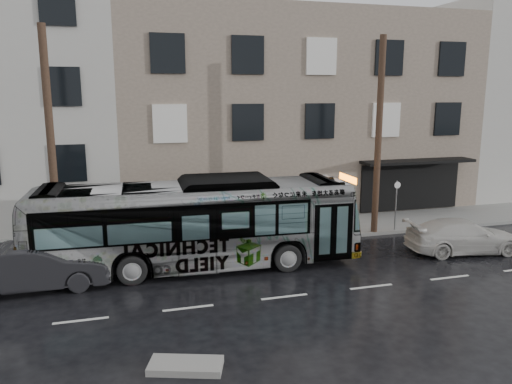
% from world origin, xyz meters
% --- Properties ---
extents(ground, '(120.00, 120.00, 0.00)m').
position_xyz_m(ground, '(0.00, 0.00, 0.00)').
color(ground, black).
rests_on(ground, ground).
extents(sidewalk, '(90.00, 3.60, 0.15)m').
position_xyz_m(sidewalk, '(0.00, 4.90, 0.07)').
color(sidewalk, gray).
rests_on(sidewalk, ground).
extents(building_taupe, '(20.00, 12.00, 11.00)m').
position_xyz_m(building_taupe, '(5.00, 12.70, 5.50)').
color(building_taupe, gray).
rests_on(building_taupe, ground).
extents(utility_pole_front, '(0.30, 0.30, 9.00)m').
position_xyz_m(utility_pole_front, '(6.50, 3.30, 4.65)').
color(utility_pole_front, '#453022').
rests_on(utility_pole_front, sidewalk).
extents(utility_pole_rear, '(0.30, 0.30, 9.00)m').
position_xyz_m(utility_pole_rear, '(-7.50, 3.30, 4.65)').
color(utility_pole_rear, '#453022').
rests_on(utility_pole_rear, sidewalk).
extents(sign_post, '(0.06, 0.06, 2.40)m').
position_xyz_m(sign_post, '(7.60, 3.30, 1.35)').
color(sign_post, slate).
rests_on(sign_post, sidewalk).
extents(bus, '(12.58, 3.45, 3.47)m').
position_xyz_m(bus, '(-2.34, 1.17, 1.74)').
color(bus, '#B2B2B2').
rests_on(bus, ground).
extents(white_sedan, '(5.05, 2.61, 1.40)m').
position_xyz_m(white_sedan, '(8.81, -0.08, 0.70)').
color(white_sedan, beige).
rests_on(white_sedan, ground).
extents(dark_sedan, '(4.89, 1.77, 1.60)m').
position_xyz_m(dark_sedan, '(-7.97, 0.46, 0.80)').
color(dark_sedan, black).
rests_on(dark_sedan, ground).
extents(slush_pile, '(1.96, 1.33, 0.18)m').
position_xyz_m(slush_pile, '(-3.76, -5.99, 0.09)').
color(slush_pile, gray).
rests_on(slush_pile, ground).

